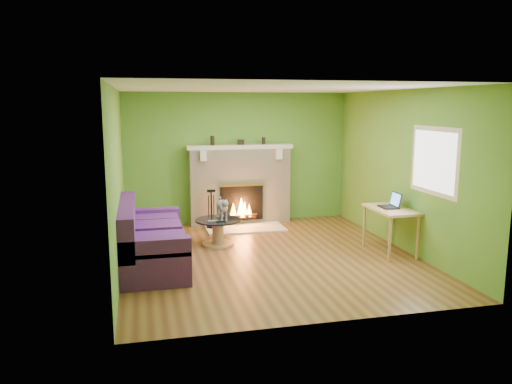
% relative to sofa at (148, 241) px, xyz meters
% --- Properties ---
extents(floor, '(5.00, 5.00, 0.00)m').
position_rel_sofa_xyz_m(floor, '(1.86, 0.03, -0.37)').
color(floor, brown).
rests_on(floor, ground).
extents(ceiling, '(5.00, 5.00, 0.00)m').
position_rel_sofa_xyz_m(ceiling, '(1.86, 0.03, 2.23)').
color(ceiling, white).
rests_on(ceiling, wall_back).
extents(wall_back, '(5.00, 0.00, 5.00)m').
position_rel_sofa_xyz_m(wall_back, '(1.86, 2.53, 0.93)').
color(wall_back, '#52872C').
rests_on(wall_back, floor).
extents(wall_front, '(5.00, 0.00, 5.00)m').
position_rel_sofa_xyz_m(wall_front, '(1.86, -2.47, 0.93)').
color(wall_front, '#52872C').
rests_on(wall_front, floor).
extents(wall_left, '(0.00, 5.00, 5.00)m').
position_rel_sofa_xyz_m(wall_left, '(-0.39, 0.03, 0.93)').
color(wall_left, '#52872C').
rests_on(wall_left, floor).
extents(wall_right, '(0.00, 5.00, 5.00)m').
position_rel_sofa_xyz_m(wall_right, '(4.11, 0.03, 0.93)').
color(wall_right, '#52872C').
rests_on(wall_right, floor).
extents(window_frame, '(0.00, 1.20, 1.20)m').
position_rel_sofa_xyz_m(window_frame, '(4.10, -0.87, 1.18)').
color(window_frame, silver).
rests_on(window_frame, wall_right).
extents(window_pane, '(0.00, 1.06, 1.06)m').
position_rel_sofa_xyz_m(window_pane, '(4.09, -0.87, 1.18)').
color(window_pane, white).
rests_on(window_pane, wall_right).
extents(fireplace, '(2.10, 0.46, 1.58)m').
position_rel_sofa_xyz_m(fireplace, '(1.86, 2.34, 0.40)').
color(fireplace, beige).
rests_on(fireplace, floor).
extents(hearth, '(1.50, 0.75, 0.03)m').
position_rel_sofa_xyz_m(hearth, '(1.86, 1.83, -0.35)').
color(hearth, beige).
rests_on(hearth, floor).
extents(mantel, '(2.10, 0.28, 0.08)m').
position_rel_sofa_xyz_m(mantel, '(1.86, 2.32, 1.17)').
color(mantel, beige).
rests_on(mantel, fireplace).
extents(sofa, '(0.96, 2.12, 0.95)m').
position_rel_sofa_xyz_m(sofa, '(0.00, 0.00, 0.00)').
color(sofa, '#431B67').
rests_on(sofa, floor).
extents(coffee_table, '(0.78, 0.78, 0.44)m').
position_rel_sofa_xyz_m(coffee_table, '(1.18, 0.87, -0.12)').
color(coffee_table, tan).
rests_on(coffee_table, floor).
extents(desk, '(0.57, 0.98, 0.73)m').
position_rel_sofa_xyz_m(desk, '(3.81, -0.21, 0.27)').
color(desk, tan).
rests_on(desk, floor).
extents(cat, '(0.26, 0.62, 0.38)m').
position_rel_sofa_xyz_m(cat, '(1.26, 0.92, 0.26)').
color(cat, slate).
rests_on(cat, coffee_table).
extents(remote_silver, '(0.17, 0.05, 0.02)m').
position_rel_sofa_xyz_m(remote_silver, '(1.08, 0.75, 0.08)').
color(remote_silver, gray).
rests_on(remote_silver, coffee_table).
extents(remote_black, '(0.16, 0.04, 0.02)m').
position_rel_sofa_xyz_m(remote_black, '(1.20, 0.69, 0.08)').
color(remote_black, black).
rests_on(remote_black, coffee_table).
extents(laptop, '(0.30, 0.33, 0.24)m').
position_rel_sofa_xyz_m(laptop, '(3.79, -0.16, 0.48)').
color(laptop, black).
rests_on(laptop, desk).
extents(fire_tools, '(0.20, 0.20, 0.74)m').
position_rel_sofa_xyz_m(fire_tools, '(1.23, 1.98, 0.03)').
color(fire_tools, black).
rests_on(fire_tools, hearth).
extents(mantel_vase_left, '(0.08, 0.08, 0.18)m').
position_rel_sofa_xyz_m(mantel_vase_left, '(1.32, 2.35, 1.30)').
color(mantel_vase_left, black).
rests_on(mantel_vase_left, mantel).
extents(mantel_vase_right, '(0.07, 0.07, 0.14)m').
position_rel_sofa_xyz_m(mantel_vase_right, '(2.35, 2.35, 1.28)').
color(mantel_vase_right, black).
rests_on(mantel_vase_right, mantel).
extents(mantel_box, '(0.12, 0.08, 0.10)m').
position_rel_sofa_xyz_m(mantel_box, '(1.89, 2.35, 1.26)').
color(mantel_box, black).
rests_on(mantel_box, mantel).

